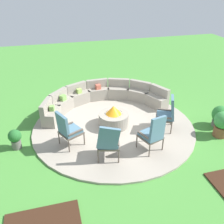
# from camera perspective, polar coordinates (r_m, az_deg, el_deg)

# --- Properties ---
(ground_plane) EXTENTS (24.00, 24.00, 0.00)m
(ground_plane) POSITION_cam_1_polar(r_m,az_deg,el_deg) (8.23, 0.36, -3.39)
(ground_plane) COLOR #478C38
(patio_circle) EXTENTS (5.24, 5.24, 0.06)m
(patio_circle) POSITION_cam_1_polar(r_m,az_deg,el_deg) (8.21, 0.36, -3.22)
(patio_circle) COLOR #9E9384
(patio_circle) RESTS_ON ground_plane
(fire_pit) EXTENTS (0.96, 0.96, 0.71)m
(fire_pit) POSITION_cam_1_polar(r_m,az_deg,el_deg) (8.06, 0.37, -1.38)
(fire_pit) COLOR gray
(fire_pit) RESTS_ON patio_circle
(curved_stone_bench) EXTENTS (4.57, 2.05, 0.76)m
(curved_stone_bench) POSITION_cam_1_polar(r_m,az_deg,el_deg) (9.33, -2.47, 3.29)
(curved_stone_bench) COLOR gray
(curved_stone_bench) RESTS_ON patio_circle
(lounge_chair_front_left) EXTENTS (0.76, 0.75, 1.11)m
(lounge_chair_front_left) POSITION_cam_1_polar(r_m,az_deg,el_deg) (7.07, -10.13, -3.88)
(lounge_chair_front_left) COLOR brown
(lounge_chair_front_left) RESTS_ON patio_circle
(lounge_chair_front_right) EXTENTS (0.72, 0.71, 1.12)m
(lounge_chair_front_right) POSITION_cam_1_polar(r_m,az_deg,el_deg) (6.48, -0.84, -6.81)
(lounge_chair_front_right) COLOR brown
(lounge_chair_front_right) RESTS_ON patio_circle
(lounge_chair_back_left) EXTENTS (0.71, 0.73, 1.15)m
(lounge_chair_back_left) POSITION_cam_1_polar(r_m,az_deg,el_deg) (6.87, 9.43, -4.83)
(lounge_chair_back_left) COLOR brown
(lounge_chair_back_left) RESTS_ON patio_circle
(lounge_chair_back_right) EXTENTS (0.74, 0.77, 1.14)m
(lounge_chair_back_right) POSITION_cam_1_polar(r_m,az_deg,el_deg) (7.92, 12.68, -0.19)
(lounge_chair_back_right) COLOR brown
(lounge_chair_back_right) RESTS_ON patio_circle
(potted_plant_1) EXTENTS (0.37, 0.37, 0.61)m
(potted_plant_1) POSITION_cam_1_polar(r_m,az_deg,el_deg) (7.60, -21.37, -5.63)
(potted_plant_1) COLOR #605B56
(potted_plant_1) RESTS_ON ground_plane
(potted_plant_2) EXTENTS (0.56, 0.56, 0.73)m
(potted_plant_2) POSITION_cam_1_polar(r_m,az_deg,el_deg) (8.81, 23.65, -0.79)
(potted_plant_2) COLOR #605B56
(potted_plant_2) RESTS_ON ground_plane
(potted_plant_3) EXTENTS (0.54, 0.54, 0.83)m
(potted_plant_3) POSITION_cam_1_polar(r_m,az_deg,el_deg) (8.26, 24.04, -2.33)
(potted_plant_3) COLOR brown
(potted_plant_3) RESTS_ON ground_plane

